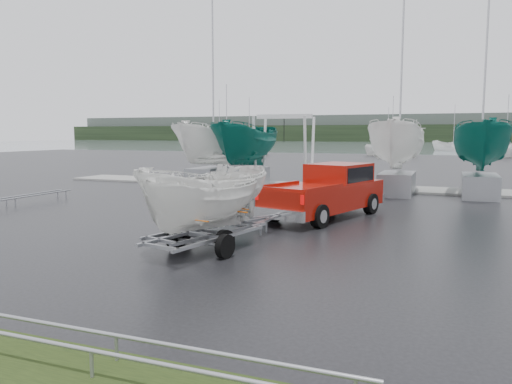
% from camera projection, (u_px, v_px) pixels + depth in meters
% --- Properties ---
extents(ground_plane, '(120.00, 120.00, 0.00)m').
position_uv_depth(ground_plane, '(189.00, 224.00, 16.71)').
color(ground_plane, black).
rests_on(ground_plane, ground).
extents(lake, '(300.00, 300.00, 0.00)m').
position_uv_depth(lake, '(411.00, 147.00, 109.27)').
color(lake, slate).
rests_on(lake, ground).
extents(dock, '(30.00, 3.00, 0.12)m').
position_uv_depth(dock, '(299.00, 185.00, 28.74)').
color(dock, gray).
rests_on(dock, ground).
extents(treeline, '(300.00, 8.00, 6.00)m').
position_uv_depth(treeline, '(426.00, 133.00, 173.71)').
color(treeline, black).
rests_on(treeline, ground).
extents(far_hill, '(300.00, 6.00, 10.00)m').
position_uv_depth(far_hill, '(427.00, 128.00, 180.88)').
color(far_hill, '#4C5651').
rests_on(far_hill, ground).
extents(pickup_truck, '(3.59, 6.08, 1.92)m').
position_uv_depth(pickup_truck, '(329.00, 189.00, 18.22)').
color(pickup_truck, maroon).
rests_on(pickup_truck, ground).
extents(trailer_hitched, '(2.20, 3.79, 5.09)m').
position_uv_depth(trailer_hitched, '(206.00, 144.00, 13.07)').
color(trailer_hitched, '#94969C').
rests_on(trailer_hitched, ground).
extents(trailer_parked, '(1.94, 3.77, 4.62)m').
position_uv_depth(trailer_parked, '(204.00, 154.00, 12.50)').
color(trailer_parked, '#94969C').
rests_on(trailer_parked, ground).
extents(boat_hoist, '(3.30, 2.18, 4.12)m').
position_uv_depth(boat_hoist, '(284.00, 140.00, 28.76)').
color(boat_hoist, silver).
rests_on(boat_hoist, ground).
extents(keelboat_0, '(2.52, 3.20, 10.69)m').
position_uv_depth(keelboat_0, '(209.00, 116.00, 28.11)').
color(keelboat_0, '#94969C').
rests_on(keelboat_0, ground).
extents(keelboat_1, '(2.55, 3.20, 7.87)m').
position_uv_depth(keelboat_1, '(247.00, 115.00, 27.50)').
color(keelboat_1, '#94969C').
rests_on(keelboat_1, ground).
extents(keelboat_2, '(2.59, 3.20, 10.77)m').
position_uv_depth(keelboat_2, '(399.00, 111.00, 24.37)').
color(keelboat_2, '#94969C').
rests_on(keelboat_2, ground).
extents(keelboat_3, '(2.53, 3.20, 10.70)m').
position_uv_depth(keelboat_3, '(484.00, 112.00, 23.30)').
color(keelboat_3, '#94969C').
rests_on(keelboat_3, ground).
extents(mast_rack_0, '(0.56, 6.50, 0.06)m').
position_uv_depth(mast_rack_0, '(11.00, 198.00, 20.84)').
color(mast_rack_0, '#94969C').
rests_on(mast_rack_0, ground).
extents(mast_rack_2, '(7.00, 0.56, 0.06)m').
position_uv_depth(mast_rack_2, '(104.00, 343.00, 6.44)').
color(mast_rack_2, '#94969C').
rests_on(mast_rack_2, ground).
extents(moored_boat_0, '(3.56, 3.53, 11.48)m').
position_uv_depth(moored_boat_0, '(227.00, 163.00, 51.48)').
color(moored_boat_0, white).
rests_on(moored_boat_0, ground).
extents(moored_boat_1, '(2.87, 2.79, 11.66)m').
position_uv_depth(moored_boat_1, '(392.00, 156.00, 67.68)').
color(moored_boat_1, white).
rests_on(moored_boat_1, ground).
extents(moored_boat_3, '(3.33, 3.38, 11.55)m').
position_uv_depth(moored_boat_3, '(505.00, 157.00, 64.42)').
color(moored_boat_3, white).
rests_on(moored_boat_3, ground).
extents(moored_boat_4, '(2.77, 2.73, 10.98)m').
position_uv_depth(moored_boat_4, '(249.00, 155.00, 70.27)').
color(moored_boat_4, white).
rests_on(moored_boat_4, ground).
extents(moored_boat_5, '(4.29, 4.26, 12.07)m').
position_uv_depth(moored_boat_5, '(453.00, 151.00, 86.53)').
color(moored_boat_5, white).
rests_on(moored_boat_5, ground).
extents(moored_boat_6, '(2.52, 2.46, 11.04)m').
position_uv_depth(moored_boat_6, '(220.00, 153.00, 76.01)').
color(moored_boat_6, white).
rests_on(moored_boat_6, ground).
extents(moored_boat_7, '(3.12, 3.11, 10.94)m').
position_uv_depth(moored_boat_7, '(388.00, 149.00, 95.76)').
color(moored_boat_7, white).
rests_on(moored_boat_7, ground).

